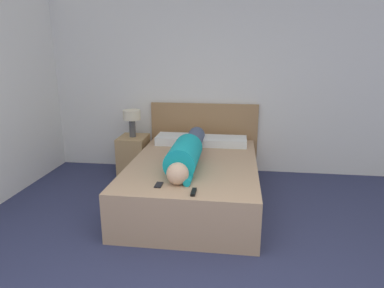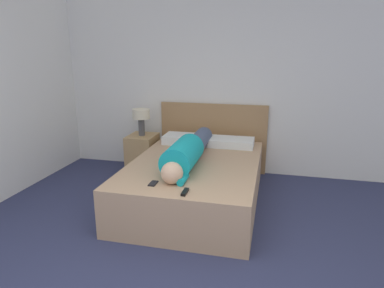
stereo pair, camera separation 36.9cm
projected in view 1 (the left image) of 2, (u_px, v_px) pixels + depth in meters
The scene contains 10 objects.
wall_back at pixel (221, 81), 4.82m from camera, with size 6.09×0.06×2.60m.
bed at pixel (194, 182), 3.98m from camera, with size 1.42×2.07×0.50m.
headboard at pixel (204, 137), 5.00m from camera, with size 1.54×0.04×0.99m.
nightstand at pixel (134, 156), 4.86m from camera, with size 0.38×0.45×0.56m.
table_lamp at pixel (132, 117), 4.72m from camera, with size 0.24×0.24×0.38m.
person_lying at pixel (187, 152), 3.79m from camera, with size 0.32×1.63×0.32m.
pillow_near_headboard at pixel (180, 139), 4.65m from camera, with size 0.62×0.36×0.11m.
pillow_second at pixel (224, 141), 4.58m from camera, with size 0.59×0.36×0.10m.
tv_remote at pixel (194, 192), 3.04m from camera, with size 0.04×0.15×0.02m.
cell_phone at pixel (159, 185), 3.22m from camera, with size 0.06×0.13×0.01m.
Camera 1 is at (0.24, -1.39, 1.73)m, focal length 32.00 mm.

